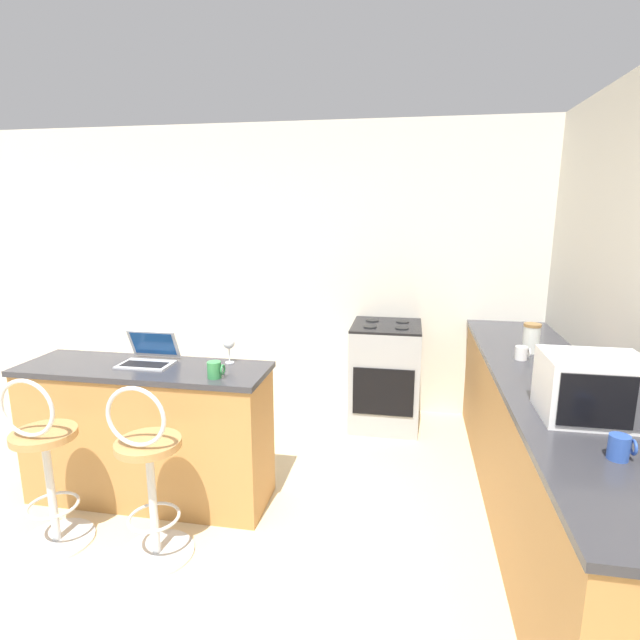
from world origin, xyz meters
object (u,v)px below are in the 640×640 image
at_px(laptop, 149,355).
at_px(mug_red, 558,361).
at_px(storage_jar, 531,338).
at_px(wine_glass_short, 229,344).
at_px(mug_white, 522,353).
at_px(microwave, 592,388).
at_px(mug_blue, 620,447).
at_px(stove_range, 385,375).
at_px(bar_stool_far, 149,478).
at_px(bar_stool_near, 46,467).
at_px(mug_green, 215,370).

height_order(laptop, mug_red, laptop).
distance_m(storage_jar, wine_glass_short, 2.02).
bearing_deg(laptop, mug_white, 12.05).
xyz_separation_m(microwave, mug_blue, (-0.02, -0.40, -0.10)).
height_order(stove_range, mug_blue, mug_blue).
distance_m(bar_stool_far, mug_white, 2.37).
bearing_deg(microwave, bar_stool_near, -176.06).
xyz_separation_m(bar_stool_far, laptop, (-0.30, 0.61, 0.48)).
relative_size(storage_jar, mug_green, 2.04).
xyz_separation_m(microwave, storage_jar, (-0.02, 1.11, -0.05)).
bearing_deg(mug_green, mug_red, 14.81).
bearing_deg(storage_jar, mug_red, -77.07).
distance_m(wine_glass_short, mug_green, 0.30).
distance_m(wine_glass_short, mug_white, 1.89).
height_order(laptop, mug_green, laptop).
bearing_deg(storage_jar, bar_stool_near, -154.69).
bearing_deg(wine_glass_short, stove_range, 53.64).
height_order(microwave, mug_blue, microwave).
height_order(bar_stool_far, stove_range, bar_stool_far).
distance_m(laptop, wine_glass_short, 0.51).
height_order(bar_stool_far, wine_glass_short, wine_glass_short).
height_order(storage_jar, wine_glass_short, storage_jar).
bearing_deg(mug_white, bar_stool_near, -157.24).
bearing_deg(stove_range, mug_green, -120.30).
distance_m(bar_stool_far, microwave, 2.24).
xyz_separation_m(stove_range, storage_jar, (1.00, -0.67, 0.55)).
relative_size(mug_blue, mug_white, 1.05).
distance_m(stove_range, mug_green, 1.87).
xyz_separation_m(mug_blue, wine_glass_short, (-1.94, 0.92, 0.07)).
bearing_deg(mug_white, mug_blue, -85.85).
bearing_deg(laptop, bar_stool_far, -64.06).
relative_size(mug_blue, storage_jar, 0.49).
distance_m(bar_stool_near, storage_jar, 3.08).
xyz_separation_m(laptop, mug_green, (0.52, -0.20, -0.00)).
relative_size(bar_stool_far, storage_jar, 5.03).
height_order(bar_stool_far, mug_green, bar_stool_far).
height_order(mug_blue, storage_jar, storage_jar).
xyz_separation_m(bar_stool_far, mug_green, (0.22, 0.41, 0.47)).
bearing_deg(storage_jar, laptop, -164.26).
relative_size(laptop, storage_jar, 1.62).
xyz_separation_m(microwave, mug_white, (-0.12, 0.92, -0.11)).
distance_m(bar_stool_near, mug_blue, 2.80).
bearing_deg(bar_stool_far, microwave, 5.06).
height_order(wine_glass_short, mug_green, wine_glass_short).
height_order(microwave, wine_glass_short, microwave).
bearing_deg(mug_blue, storage_jar, 90.07).
xyz_separation_m(microwave, stove_range, (-1.03, 1.78, -0.60)).
bearing_deg(laptop, mug_red, 7.44).
xyz_separation_m(stove_range, mug_blue, (1.01, -2.18, 0.50)).
xyz_separation_m(stove_range, mug_red, (1.09, -1.03, 0.50)).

